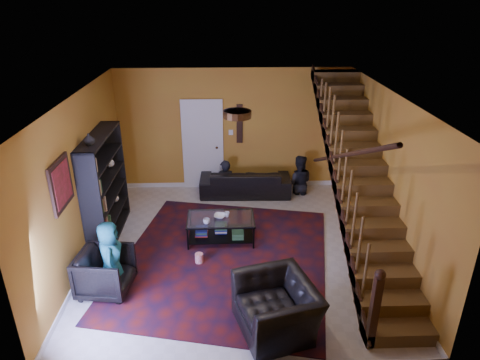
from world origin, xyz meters
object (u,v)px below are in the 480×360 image
at_px(sofa, 245,182).
at_px(armchair_right, 276,307).
at_px(armchair_left, 105,272).
at_px(coffee_table, 221,227).
at_px(bookshelf, 106,189).

bearing_deg(sofa, armchair_right, 94.37).
bearing_deg(armchair_right, armchair_left, -125.50).
distance_m(sofa, coffee_table, 2.07).
bearing_deg(sofa, coffee_table, 76.03).
relative_size(bookshelf, coffee_table, 1.60).
xyz_separation_m(armchair_left, coffee_table, (1.77, 1.44, -0.08)).
bearing_deg(coffee_table, armchair_right, -71.51).
bearing_deg(armchair_right, bookshelf, -148.32).
bearing_deg(armchair_left, coffee_table, -43.80).
distance_m(bookshelf, armchair_left, 1.87).
bearing_deg(bookshelf, armchair_left, -78.41).
distance_m(armchair_left, armchair_right, 2.70).
relative_size(sofa, armchair_right, 1.84).
xyz_separation_m(armchair_left, armchair_right, (2.55, -0.89, 0.01)).
relative_size(bookshelf, armchair_left, 2.57).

